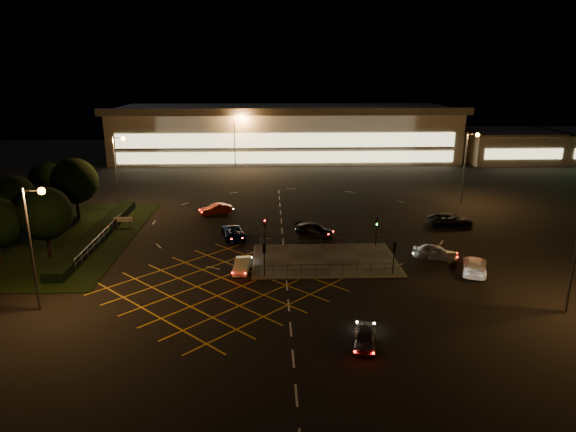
{
  "coord_description": "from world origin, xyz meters",
  "views": [
    {
      "loc": [
        -3.47,
        -50.18,
        18.64
      ],
      "look_at": [
        -1.33,
        7.34,
        2.0
      ],
      "focal_mm": 32.0,
      "sensor_mm": 36.0,
      "label": 1
    }
  ],
  "objects_px": {
    "car_east_grey": "(451,220)",
    "signal_nw": "(265,227)",
    "car_far_dkgrey": "(315,230)",
    "car_near_silver": "(365,337)",
    "signal_se": "(394,251)",
    "car_left_blue": "(234,233)",
    "car_approach_white": "(475,265)",
    "car_queue_white": "(242,265)",
    "car_circ_red": "(216,209)",
    "signal_ne": "(377,226)",
    "signal_sw": "(264,253)",
    "car_right_silver": "(435,252)"
  },
  "relations": [
    {
      "from": "signal_sw",
      "to": "car_right_silver",
      "type": "bearing_deg",
      "value": -167.37
    },
    {
      "from": "car_near_silver",
      "to": "car_queue_white",
      "type": "xyz_separation_m",
      "value": [
        -9.21,
        13.93,
        -0.02
      ]
    },
    {
      "from": "signal_ne",
      "to": "car_near_silver",
      "type": "relative_size",
      "value": 0.83
    },
    {
      "from": "car_queue_white",
      "to": "signal_sw",
      "type": "bearing_deg",
      "value": -27.97
    },
    {
      "from": "car_queue_white",
      "to": "car_left_blue",
      "type": "xyz_separation_m",
      "value": [
        -1.42,
        9.78,
        0.05
      ]
    },
    {
      "from": "signal_nw",
      "to": "car_far_dkgrey",
      "type": "distance_m",
      "value": 7.15
    },
    {
      "from": "car_right_silver",
      "to": "car_circ_red",
      "type": "relative_size",
      "value": 1.06
    },
    {
      "from": "car_far_dkgrey",
      "to": "car_circ_red",
      "type": "distance_m",
      "value": 15.41
    },
    {
      "from": "car_far_dkgrey",
      "to": "signal_se",
      "type": "bearing_deg",
      "value": -119.0
    },
    {
      "from": "signal_nw",
      "to": "car_approach_white",
      "type": "distance_m",
      "value": 21.33
    },
    {
      "from": "signal_se",
      "to": "signal_nw",
      "type": "distance_m",
      "value": 14.41
    },
    {
      "from": "car_queue_white",
      "to": "car_approach_white",
      "type": "xyz_separation_m",
      "value": [
        21.94,
        -1.2,
        0.13
      ]
    },
    {
      "from": "signal_sw",
      "to": "car_queue_white",
      "type": "height_order",
      "value": "signal_sw"
    },
    {
      "from": "car_queue_white",
      "to": "signal_se",
      "type": "bearing_deg",
      "value": -0.45
    },
    {
      "from": "signal_sw",
      "to": "signal_ne",
      "type": "distance_m",
      "value": 14.41
    },
    {
      "from": "signal_se",
      "to": "car_east_grey",
      "type": "bearing_deg",
      "value": -125.08
    },
    {
      "from": "signal_se",
      "to": "car_queue_white",
      "type": "bearing_deg",
      "value": -5.66
    },
    {
      "from": "car_right_silver",
      "to": "car_circ_red",
      "type": "bearing_deg",
      "value": 72.44
    },
    {
      "from": "signal_nw",
      "to": "car_near_silver",
      "type": "height_order",
      "value": "signal_nw"
    },
    {
      "from": "car_far_dkgrey",
      "to": "car_east_grey",
      "type": "xyz_separation_m",
      "value": [
        17.03,
        3.3,
        0.06
      ]
    },
    {
      "from": "signal_sw",
      "to": "car_right_silver",
      "type": "height_order",
      "value": "signal_sw"
    },
    {
      "from": "signal_nw",
      "to": "car_right_silver",
      "type": "relative_size",
      "value": 0.7
    },
    {
      "from": "car_right_silver",
      "to": "signal_ne",
      "type": "bearing_deg",
      "value": 70.39
    },
    {
      "from": "signal_se",
      "to": "car_queue_white",
      "type": "distance_m",
      "value": 14.32
    },
    {
      "from": "car_queue_white",
      "to": "car_circ_red",
      "type": "distance_m",
      "value": 20.44
    },
    {
      "from": "car_queue_white",
      "to": "car_east_grey",
      "type": "relative_size",
      "value": 0.7
    },
    {
      "from": "signal_nw",
      "to": "car_east_grey",
      "type": "bearing_deg",
      "value": 17.76
    },
    {
      "from": "car_near_silver",
      "to": "signal_se",
      "type": "bearing_deg",
      "value": 80.32
    },
    {
      "from": "car_far_dkgrey",
      "to": "car_right_silver",
      "type": "distance_m",
      "value": 14.08
    },
    {
      "from": "signal_nw",
      "to": "car_queue_white",
      "type": "relative_size",
      "value": 0.83
    },
    {
      "from": "signal_se",
      "to": "car_near_silver",
      "type": "bearing_deg",
      "value": 68.5
    },
    {
      "from": "car_approach_white",
      "to": "car_near_silver",
      "type": "bearing_deg",
      "value": 66.25
    },
    {
      "from": "signal_se",
      "to": "car_left_blue",
      "type": "xyz_separation_m",
      "value": [
        -15.57,
        11.19,
        -1.69
      ]
    },
    {
      "from": "signal_ne",
      "to": "car_near_silver",
      "type": "bearing_deg",
      "value": -103.53
    },
    {
      "from": "car_near_silver",
      "to": "car_queue_white",
      "type": "relative_size",
      "value": 1.0
    },
    {
      "from": "car_left_blue",
      "to": "car_right_silver",
      "type": "xyz_separation_m",
      "value": [
        20.76,
        -7.33,
        0.09
      ]
    },
    {
      "from": "car_far_dkgrey",
      "to": "car_east_grey",
      "type": "relative_size",
      "value": 0.88
    },
    {
      "from": "signal_se",
      "to": "car_queue_white",
      "type": "height_order",
      "value": "signal_se"
    },
    {
      "from": "signal_ne",
      "to": "car_approach_white",
      "type": "height_order",
      "value": "signal_ne"
    },
    {
      "from": "signal_se",
      "to": "car_right_silver",
      "type": "bearing_deg",
      "value": -143.43
    },
    {
      "from": "car_left_blue",
      "to": "car_approach_white",
      "type": "bearing_deg",
      "value": -38.73
    },
    {
      "from": "signal_nw",
      "to": "signal_se",
      "type": "bearing_deg",
      "value": -33.65
    },
    {
      "from": "car_east_grey",
      "to": "signal_nw",
      "type": "bearing_deg",
      "value": 105.56
    },
    {
      "from": "car_right_silver",
      "to": "car_left_blue",
      "type": "bearing_deg",
      "value": 89.45
    },
    {
      "from": "car_left_blue",
      "to": "car_circ_red",
      "type": "distance_m",
      "value": 10.6
    },
    {
      "from": "car_far_dkgrey",
      "to": "car_approach_white",
      "type": "distance_m",
      "value": 18.36
    },
    {
      "from": "car_left_blue",
      "to": "car_right_silver",
      "type": "distance_m",
      "value": 22.02
    },
    {
      "from": "car_near_silver",
      "to": "car_right_silver",
      "type": "relative_size",
      "value": 0.84
    },
    {
      "from": "car_left_blue",
      "to": "car_far_dkgrey",
      "type": "xyz_separation_m",
      "value": [
        9.26,
        0.78,
        0.01
      ]
    },
    {
      "from": "car_left_blue",
      "to": "car_circ_red",
      "type": "bearing_deg",
      "value": 92.59
    }
  ]
}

